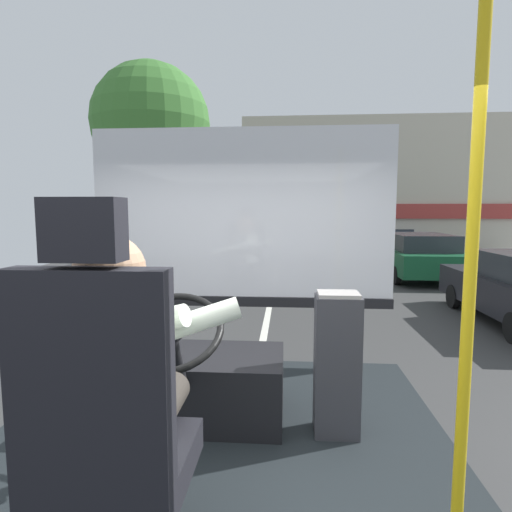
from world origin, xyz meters
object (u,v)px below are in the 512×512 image
Objects in this scene: steering_console at (193,383)px; parked_car_blue at (388,242)px; parked_car_green at (418,255)px; driver_seat at (108,434)px; bus_driver at (121,368)px; fare_box at (337,364)px; handrail_pole at (470,281)px; parked_car_white at (364,237)px.

steering_console reaches higher than parked_car_blue.
parked_car_green is at bearing 66.79° from steering_console.
driver_seat reaches higher than bus_driver.
steering_console is 1.34× the size of fare_box.
steering_console reaches higher than parked_car_green.
handrail_pole reaches higher than parked_car_white.
parked_car_white is at bearing 88.74° from parked_car_green.
bus_driver reaches higher than parked_car_blue.
bus_driver is 12.71m from parked_car_green.
handrail_pole is 12.18m from parked_car_green.
steering_console is at bearing -106.99° from parked_car_blue.
handrail_pole is 0.47× the size of parked_car_green.
driver_seat is 0.32× the size of parked_car_blue.
bus_driver is at bearing -106.02° from parked_car_blue.
bus_driver is 1.17m from steering_console.
steering_console is 17.24m from parked_car_blue.
parked_car_green reaches higher than parked_car_blue.
fare_box is 17.11m from parked_car_blue.
handrail_pole reaches higher than driver_seat.
driver_seat is 0.30× the size of parked_car_white.
handrail_pole is 0.47× the size of parked_car_white.
bus_driver is (-0.00, 0.11, 0.18)m from driver_seat.
driver_seat is 1.60× the size of fare_box.
steering_console is at bearing 144.14° from handrail_pole.
bus_driver is at bearing 90.00° from driver_seat.
fare_box is at bearing -100.70° from parked_car_white.
parked_car_blue is at bearing 73.98° from bus_driver.
fare_box is (0.86, -0.10, 0.18)m from steering_console.
parked_car_blue is (4.18, 16.58, -0.54)m from fare_box.
parked_car_blue is at bearing 77.61° from handrail_pole.
bus_driver reaches higher than parked_car_green.
parked_car_green is at bearing 68.67° from bus_driver.
fare_box reaches higher than parked_car_blue.
parked_car_blue reaches higher than parked_car_white.
fare_box is (0.86, 1.07, -0.15)m from driver_seat.
handrail_pole reaches higher than parked_car_green.
fare_box reaches higher than parked_car_white.
handrail_pole is at bearing -102.39° from parked_car_blue.
parked_car_white is (-0.20, 4.50, -0.05)m from parked_car_blue.
bus_driver is at bearing -111.33° from parked_car_green.
handrail_pole is (1.22, 0.17, 0.29)m from bus_driver.
bus_driver reaches higher than steering_console.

